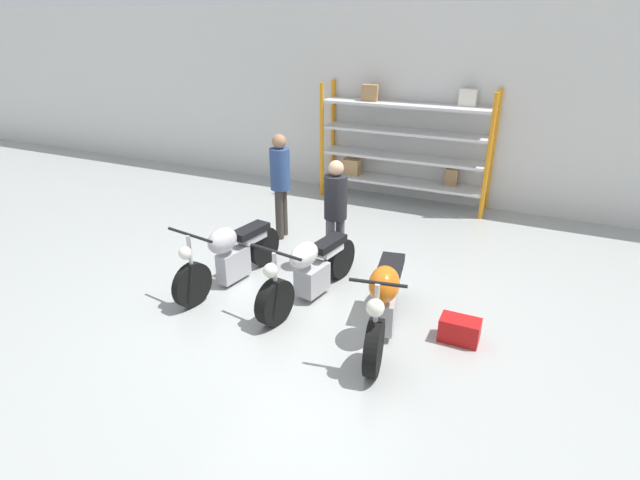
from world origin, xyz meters
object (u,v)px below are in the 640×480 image
(shelving_rack, at_px, (403,144))
(person_browsing, at_px, (280,178))
(motorcycle_orange, at_px, (385,300))
(motorcycle_silver, at_px, (231,254))
(toolbox, at_px, (459,330))
(person_near_rack, at_px, (336,207))
(motorcycle_white, at_px, (310,270))

(shelving_rack, bearing_deg, person_browsing, -116.39)
(shelving_rack, xyz_separation_m, motorcycle_orange, (1.16, -4.53, -0.69))
(motorcycle_silver, height_order, person_browsing, person_browsing)
(person_browsing, height_order, toolbox, person_browsing)
(shelving_rack, height_order, person_near_rack, shelving_rack)
(shelving_rack, relative_size, motorcycle_white, 1.64)
(motorcycle_white, distance_m, person_near_rack, 1.07)
(motorcycle_white, distance_m, motorcycle_orange, 1.19)
(motorcycle_silver, relative_size, person_near_rack, 1.23)
(motorcycle_white, relative_size, motorcycle_orange, 1.00)
(person_browsing, xyz_separation_m, toolbox, (3.24, -1.75, -0.87))
(motorcycle_silver, bearing_deg, person_near_rack, 142.05)
(shelving_rack, bearing_deg, toolbox, -65.20)
(motorcycle_white, height_order, person_near_rack, person_near_rack)
(motorcycle_white, distance_m, toolbox, 1.96)
(shelving_rack, distance_m, motorcycle_silver, 4.43)
(person_browsing, bearing_deg, motorcycle_orange, 133.89)
(shelving_rack, height_order, motorcycle_orange, shelving_rack)
(shelving_rack, height_order, motorcycle_white, shelving_rack)
(motorcycle_white, height_order, person_browsing, person_browsing)
(motorcycle_silver, height_order, motorcycle_white, motorcycle_silver)
(toolbox, bearing_deg, shelving_rack, 114.80)
(motorcycle_white, xyz_separation_m, person_browsing, (-1.31, 1.60, 0.62))
(motorcycle_orange, height_order, person_near_rack, person_near_rack)
(motorcycle_white, relative_size, person_browsing, 1.16)
(motorcycle_white, distance_m, person_browsing, 2.15)
(motorcycle_orange, bearing_deg, motorcycle_silver, -107.46)
(motorcycle_orange, bearing_deg, person_near_rack, -148.26)
(toolbox, bearing_deg, motorcycle_white, 175.55)
(motorcycle_orange, bearing_deg, motorcycle_white, -119.19)
(shelving_rack, height_order, motorcycle_silver, shelving_rack)
(person_near_rack, bearing_deg, motorcycle_orange, 159.16)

